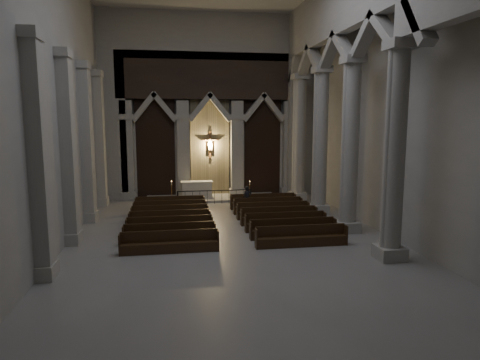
% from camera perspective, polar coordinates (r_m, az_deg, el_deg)
% --- Properties ---
extents(room, '(24.00, 24.10, 12.00)m').
position_cam_1_polar(room, '(17.32, -0.61, 15.96)').
color(room, gray).
rests_on(room, ground).
extents(sanctuary_wall, '(14.00, 0.77, 12.00)m').
position_cam_1_polar(sanctuary_wall, '(28.65, -4.05, 10.92)').
color(sanctuary_wall, '#A7A49C').
rests_on(sanctuary_wall, ground).
extents(right_arcade, '(1.00, 24.00, 12.00)m').
position_cam_1_polar(right_arcade, '(20.15, 15.05, 15.25)').
color(right_arcade, '#A7A49C').
rests_on(right_arcade, ground).
extents(left_pilasters, '(0.60, 13.00, 8.03)m').
position_cam_1_polar(left_pilasters, '(20.96, -20.71, 3.98)').
color(left_pilasters, '#A7A49C').
rests_on(left_pilasters, ground).
extents(sanctuary_step, '(8.50, 2.60, 0.15)m').
position_cam_1_polar(sanctuary_step, '(28.18, -3.75, -2.40)').
color(sanctuary_step, '#A7A49C').
rests_on(sanctuary_step, ground).
extents(altar, '(2.07, 0.83, 1.05)m').
position_cam_1_polar(altar, '(28.04, -5.78, -1.22)').
color(altar, beige).
rests_on(altar, sanctuary_step).
extents(altar_rail, '(4.59, 0.09, 0.90)m').
position_cam_1_polar(altar_rail, '(26.41, -3.42, -1.96)').
color(altar_rail, black).
rests_on(altar_rail, ground).
extents(candle_stand_left, '(0.25, 0.25, 1.48)m').
position_cam_1_polar(candle_stand_left, '(26.65, -9.08, -2.39)').
color(candle_stand_left, '#A77433').
rests_on(candle_stand_left, ground).
extents(candle_stand_right, '(0.22, 0.22, 1.31)m').
position_cam_1_polar(candle_stand_right, '(27.31, 1.30, -2.12)').
color(candle_stand_right, '#A77433').
rests_on(candle_stand_right, ground).
extents(pews, '(9.29, 8.03, 0.87)m').
position_cam_1_polar(pews, '(21.15, -1.94, -5.41)').
color(pews, black).
rests_on(pews, ground).
extents(worshipper, '(0.56, 0.43, 1.37)m').
position_cam_1_polar(worshipper, '(24.83, 0.98, -2.40)').
color(worshipper, black).
rests_on(worshipper, ground).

